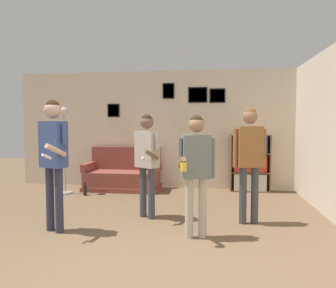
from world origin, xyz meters
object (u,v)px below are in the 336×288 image
couch (123,176)px  bottle_on_floor (85,190)px  bookshelf (250,163)px  person_player_foreground_left (53,150)px  person_watcher_holding_cup (196,163)px  floor_lamp (64,139)px  person_player_foreground_center (147,155)px  person_spectator_near_bookshelf (249,152)px

couch → bottle_on_floor: size_ratio=6.08×
couch → bookshelf: bookshelf is taller
person_player_foreground_left → person_watcher_holding_cup: bearing=0.6°
floor_lamp → person_player_foreground_left: (0.95, -2.34, -0.02)m
bottle_on_floor → floor_lamp: bearing=166.6°
person_player_foreground_center → person_spectator_near_bookshelf: 1.57m
floor_lamp → person_spectator_near_bookshelf: (3.65, -1.60, -0.09)m
bookshelf → person_spectator_near_bookshelf: 2.44m
person_player_foreground_center → floor_lamp: bearing=144.0°
couch → bookshelf: size_ratio=1.34×
couch → person_player_foreground_center: 2.44m
bookshelf → person_player_foreground_center: (-1.83, -2.31, 0.38)m
person_player_foreground_center → bookshelf: bearing=51.5°
bookshelf → person_watcher_holding_cup: (-1.02, -3.11, 0.35)m
person_player_foreground_center → person_spectator_near_bookshelf: (1.56, -0.08, 0.07)m
couch → person_spectator_near_bookshelf: bearing=-40.7°
bookshelf → person_player_foreground_center: bearing=-128.5°
floor_lamp → bottle_on_floor: bearing=-13.4°
couch → person_spectator_near_bookshelf: size_ratio=0.97×
bookshelf → couch: bearing=-176.1°
person_player_foreground_left → person_watcher_holding_cup: (1.95, 0.02, -0.16)m
bookshelf → bottle_on_floor: (-3.43, -0.91, -0.52)m
couch → person_player_foreground_center: bearing=-64.9°
couch → person_watcher_holding_cup: (1.80, -2.92, 0.67)m
person_player_foreground_left → person_watcher_holding_cup: person_player_foreground_left is taller
bookshelf → person_player_foreground_center: 2.97m
person_player_foreground_left → bottle_on_floor: bearing=101.9°
person_player_foreground_left → person_watcher_holding_cup: size_ratio=1.13×
person_player_foreground_left → person_spectator_near_bookshelf: bearing=15.5°
bookshelf → person_watcher_holding_cup: 3.29m
person_player_foreground_left → person_player_foreground_center: (1.13, 0.83, -0.13)m
person_spectator_near_bookshelf → couch: bearing=139.3°
person_player_foreground_left → person_watcher_holding_cup: 1.95m
floor_lamp → bookshelf: bearing=11.4°
person_watcher_holding_cup → person_player_foreground_left: bearing=-179.4°
bookshelf → floor_lamp: floor_lamp is taller
person_spectator_near_bookshelf → person_player_foreground_center: bearing=177.0°
person_watcher_holding_cup → person_spectator_near_bookshelf: 1.05m
bookshelf → person_watcher_holding_cup: size_ratio=0.78×
bookshelf → bottle_on_floor: 3.59m
floor_lamp → person_spectator_near_bookshelf: size_ratio=1.06×
person_player_foreground_center → person_spectator_near_bookshelf: bearing=-3.0°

